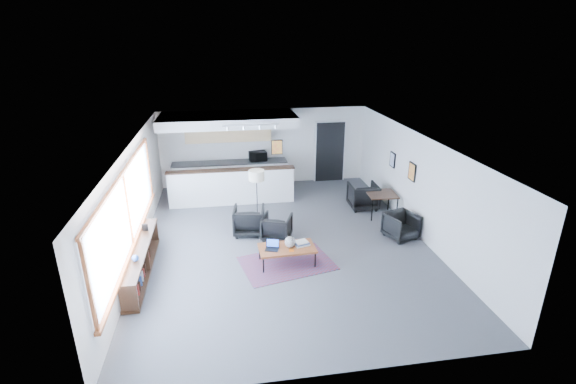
{
  "coord_description": "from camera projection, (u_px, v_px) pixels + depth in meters",
  "views": [
    {
      "loc": [
        -1.41,
        -9.36,
        4.96
      ],
      "look_at": [
        0.16,
        0.4,
        1.18
      ],
      "focal_mm": 26.0,
      "sensor_mm": 36.0,
      "label": 1
    }
  ],
  "objects": [
    {
      "name": "room",
      "position": [
        284.0,
        194.0,
        10.15
      ],
      "size": [
        7.02,
        9.02,
        2.62
      ],
      "color": "#4C4C4E",
      "rests_on": "ground"
    },
    {
      "name": "window",
      "position": [
        128.0,
        211.0,
        8.75
      ],
      "size": [
        0.1,
        5.95,
        1.66
      ],
      "color": "#8CBFFF",
      "rests_on": "room"
    },
    {
      "name": "armchair_left",
      "position": [
        249.0,
        219.0,
        10.9
      ],
      "size": [
        0.88,
        0.83,
        0.81
      ],
      "primitive_type": "imported",
      "rotation": [
        0.0,
        0.0,
        3.0
      ],
      "color": "black",
      "rests_on": "floor"
    },
    {
      "name": "doorway",
      "position": [
        330.0,
        151.0,
        14.65
      ],
      "size": [
        1.1,
        0.12,
        2.15
      ],
      "color": "black",
      "rests_on": "room"
    },
    {
      "name": "laptop",
      "position": [
        272.0,
        246.0,
        9.37
      ],
      "size": [
        0.35,
        0.32,
        0.21
      ],
      "rotation": [
        0.0,
        0.0,
        -0.31
      ],
      "color": "black",
      "rests_on": "coffee_table"
    },
    {
      "name": "ceramic_pot",
      "position": [
        290.0,
        242.0,
        9.41
      ],
      "size": [
        0.25,
        0.25,
        0.25
      ],
      "rotation": [
        0.0,
        0.0,
        -0.29
      ],
      "color": "gray",
      "rests_on": "coffee_table"
    },
    {
      "name": "wall_art_upper",
      "position": [
        392.0,
        160.0,
        12.16
      ],
      "size": [
        0.03,
        0.34,
        0.44
      ],
      "color": "black",
      "rests_on": "room"
    },
    {
      "name": "dining_chair_far",
      "position": [
        363.0,
        197.0,
        12.52
      ],
      "size": [
        0.71,
        0.67,
        0.71
      ],
      "primitive_type": "imported",
      "rotation": [
        0.0,
        0.0,
        3.11
      ],
      "color": "black",
      "rests_on": "floor"
    },
    {
      "name": "coaster",
      "position": [
        292.0,
        251.0,
        9.29
      ],
      "size": [
        0.11,
        0.11,
        0.01
      ],
      "rotation": [
        0.0,
        0.0,
        -0.07
      ],
      "color": "#E5590C",
      "rests_on": "coffee_table"
    },
    {
      "name": "armchair_right",
      "position": [
        277.0,
        226.0,
        10.62
      ],
      "size": [
        0.88,
        0.86,
        0.72
      ],
      "primitive_type": "imported",
      "rotation": [
        0.0,
        0.0,
        2.77
      ],
      "color": "black",
      "rests_on": "floor"
    },
    {
      "name": "coffee_table",
      "position": [
        287.0,
        249.0,
        9.45
      ],
      "size": [
        1.3,
        0.74,
        0.42
      ],
      "rotation": [
        0.0,
        0.0,
        0.04
      ],
      "color": "brown",
      "rests_on": "floor"
    },
    {
      "name": "book_stack",
      "position": [
        301.0,
        243.0,
        9.53
      ],
      "size": [
        0.39,
        0.34,
        0.1
      ],
      "rotation": [
        0.0,
        0.0,
        0.27
      ],
      "color": "silver",
      "rests_on": "coffee_table"
    },
    {
      "name": "kitchenette",
      "position": [
        230.0,
        152.0,
        13.36
      ],
      "size": [
        4.2,
        1.96,
        2.6
      ],
      "color": "white",
      "rests_on": "floor"
    },
    {
      "name": "kilim_rug",
      "position": [
        287.0,
        263.0,
        9.59
      ],
      "size": [
        2.28,
        1.8,
        0.01
      ],
      "rotation": [
        0.0,
        0.0,
        0.22
      ],
      "color": "#512A40",
      "rests_on": "floor"
    },
    {
      "name": "dining_table",
      "position": [
        381.0,
        195.0,
        11.91
      ],
      "size": [
        0.85,
        0.85,
        0.68
      ],
      "rotation": [
        0.0,
        0.0,
        -0.06
      ],
      "color": "black",
      "rests_on": "floor"
    },
    {
      "name": "console",
      "position": [
        141.0,
        261.0,
        9.04
      ],
      "size": [
        0.35,
        3.0,
        0.8
      ],
      "color": "black",
      "rests_on": "floor"
    },
    {
      "name": "track_light",
      "position": [
        251.0,
        126.0,
        11.65
      ],
      "size": [
        1.6,
        0.07,
        0.15
      ],
      "color": "silver",
      "rests_on": "room"
    },
    {
      "name": "wall_art_lower",
      "position": [
        412.0,
        172.0,
        10.94
      ],
      "size": [
        0.03,
        0.38,
        0.48
      ],
      "color": "black",
      "rests_on": "room"
    },
    {
      "name": "floor_lamp",
      "position": [
        256.0,
        177.0,
        11.27
      ],
      "size": [
        0.49,
        0.49,
        1.51
      ],
      "rotation": [
        0.0,
        0.0,
        -0.15
      ],
      "color": "black",
      "rests_on": "floor"
    },
    {
      "name": "dining_chair_near",
      "position": [
        401.0,
        227.0,
        10.69
      ],
      "size": [
        0.76,
        0.74,
        0.63
      ],
      "primitive_type": "imported",
      "rotation": [
        0.0,
        0.0,
        0.33
      ],
      "color": "black",
      "rests_on": "floor"
    },
    {
      "name": "microwave",
      "position": [
        258.0,
        155.0,
        14.0
      ],
      "size": [
        0.61,
        0.4,
        0.38
      ],
      "primitive_type": "imported",
      "rotation": [
        0.0,
        0.0,
        0.16
      ],
      "color": "black",
      "rests_on": "kitchenette"
    }
  ]
}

